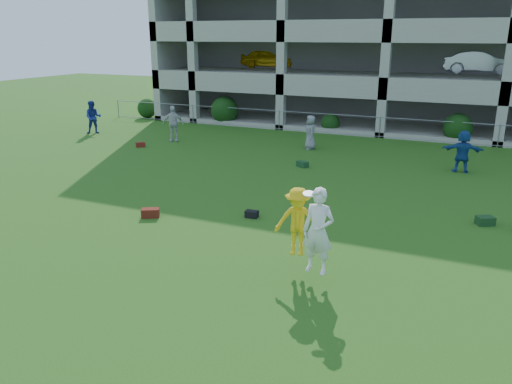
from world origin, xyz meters
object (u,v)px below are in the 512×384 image
at_px(bystander_b, 173,124).
at_px(parking_garage, 410,27).
at_px(bystander_c, 310,132).
at_px(bystander_a, 93,117).
at_px(frisbee_contest, 305,225).
at_px(bystander_d, 463,151).

height_order(bystander_b, parking_garage, parking_garage).
distance_m(bystander_c, parking_garage, 14.22).
bearing_deg(bystander_c, bystander_a, -117.02).
distance_m(bystander_c, frisbee_contest, 13.91).
distance_m(bystander_a, bystander_b, 5.43).
bearing_deg(bystander_d, parking_garage, -78.53).
xyz_separation_m(bystander_b, bystander_d, (14.50, -0.53, -0.07)).
height_order(bystander_c, bystander_d, bystander_d).
relative_size(bystander_a, parking_garage, 0.06).
xyz_separation_m(bystander_a, frisbee_contest, (16.94, -12.16, 0.35)).
bearing_deg(bystander_b, parking_garage, 34.74).
relative_size(bystander_d, parking_garage, 0.06).
xyz_separation_m(bystander_a, bystander_d, (19.93, -0.52, -0.06)).
bearing_deg(frisbee_contest, bystander_a, 144.32).
bearing_deg(frisbee_contest, bystander_d, 75.59).
bearing_deg(bystander_b, bystander_d, -21.98).
height_order(bystander_b, frisbee_contest, frisbee_contest).
bearing_deg(frisbee_contest, bystander_c, 107.36).
bearing_deg(bystander_c, bystander_b, -113.47).
xyz_separation_m(bystander_a, bystander_c, (12.79, 1.11, -0.09)).
bearing_deg(frisbee_contest, bystander_b, 133.41).
relative_size(bystander_c, bystander_d, 0.96).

